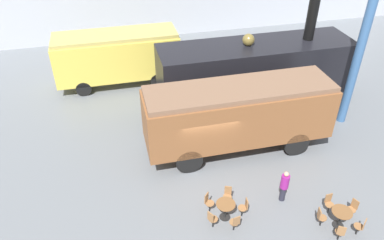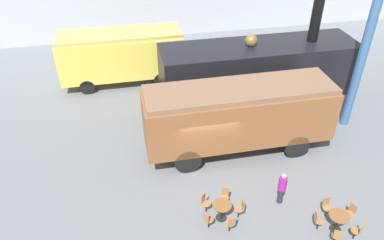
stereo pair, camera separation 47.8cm
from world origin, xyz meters
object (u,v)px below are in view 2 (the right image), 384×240
Objects in this scene: passenger_coach_vintage at (121,54)px; cafe_chair_0 at (358,230)px; cafe_table_mid at (222,208)px; steam_locomotive at (258,69)px; visitor_person at (282,187)px; passenger_coach_wooden at (238,113)px; cafe_table_near at (338,219)px.

passenger_coach_vintage reaches higher than cafe_chair_0.
steam_locomotive is at bearing 62.09° from cafe_table_mid.
cafe_chair_0 is 3.11m from visitor_person.
passenger_coach_wooden is 11.41× the size of cafe_table_mid.
passenger_coach_wooden is 4.69m from cafe_table_mid.
passenger_coach_wooden is 6.82m from cafe_chair_0.
cafe_table_mid is at bearing -117.91° from steam_locomotive.
steam_locomotive is at bearing -37.49° from cafe_chair_0.
cafe_table_near is (2.28, -5.45, -1.50)m from passenger_coach_wooden.
passenger_coach_vintage is 8.50× the size of cafe_chair_0.
visitor_person is (0.74, -3.69, -1.27)m from passenger_coach_wooden.
cafe_table_near is 0.89× the size of cafe_chair_0.
passenger_coach_vintage is 0.85× the size of passenger_coach_wooden.
passenger_coach_vintage is at bearing 121.75° from passenger_coach_wooden.
cafe_table_near is (-0.06, -9.30, -1.61)m from steam_locomotive.
cafe_table_mid is 0.50× the size of visitor_person.
cafe_table_mid is (-4.12, 1.41, -0.02)m from cafe_table_near.
passenger_coach_wooden is 6.10m from cafe_table_near.
cafe_table_near is 4.35m from cafe_table_mid.
passenger_coach_vintage reaches higher than cafe_table_mid.
cafe_chair_0 is (7.70, -14.02, -1.40)m from passenger_coach_vintage.
steam_locomotive is at bearing 89.63° from cafe_table_near.
passenger_coach_vintage is 16.05m from cafe_chair_0.
cafe_table_mid is at bearing -75.55° from passenger_coach_vintage.
passenger_coach_vintage is 4.86× the size of visitor_person.
cafe_table_mid is 2.62m from visitor_person.
visitor_person reaches higher than cafe_table_mid.
visitor_person is (5.68, -11.67, -1.09)m from passenger_coach_vintage.
steam_locomotive is (7.28, -4.13, 0.29)m from passenger_coach_vintage.
cafe_table_near is 1.02× the size of cafe_table_mid.
passenger_coach_vintage is 13.03m from visitor_person.
passenger_coach_vintage is 9.52× the size of cafe_table_near.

